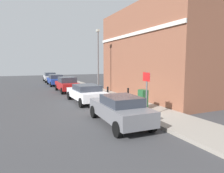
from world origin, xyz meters
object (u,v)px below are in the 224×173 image
Objects in this scene: bollard_near_cabinet at (128,95)px; car_red at (67,84)px; street_sign at (147,88)px; bollard_far_kerb at (108,93)px; lamppost at (98,58)px; car_grey at (120,109)px; utility_cabinet at (143,100)px; car_blue at (56,80)px; car_silver at (50,77)px; car_white at (86,93)px.

car_red is at bearing 106.99° from bollard_near_cabinet.
street_sign is at bearing -105.07° from bollard_near_cabinet.
bollard_far_kerb is 0.18× the size of lamppost.
street_sign is (0.01, -4.91, 0.96)m from bollard_far_kerb.
car_grey reaches higher than utility_cabinet.
car_blue is at bearing 100.26° from bollard_near_cabinet.
utility_cabinet is 2.01m from bollard_near_cabinet.
car_red is 12.09m from car_silver.
car_blue is 5.67m from car_silver.
utility_cabinet is (2.38, -10.12, -0.09)m from car_red.
car_grey is at bearing -124.13° from bollard_near_cabinet.
car_blue is 9.97m from lamppost.
car_silver is 15.40m from lamppost.
street_sign is at bearing -174.85° from car_silver.
car_red reaches higher than car_blue.
car_red is 6.42m from car_blue.
utility_cabinet reaches higher than bollard_far_kerb.
car_silver reaches higher than utility_cabinet.
car_grey is at bearing 179.01° from car_red.
lamppost reaches higher than utility_cabinet.
car_grey is 1.82× the size of street_sign.
car_red reaches higher than utility_cabinet.
car_red is 3.97× the size of bollard_far_kerb.
car_white is 18.15m from car_silver.
car_red reaches higher than car_grey.
car_red is 0.94× the size of car_silver.
car_blue is at bearing 104.34° from lamppost.
car_white is 0.99× the size of car_silver.
street_sign is (1.56, 0.11, 0.93)m from car_grey.
car_red reaches higher than bollard_far_kerb.
street_sign is at bearing -174.94° from car_blue.
lamppost is at bearing -12.73° from car_grey.
utility_cabinet is (2.44, 1.74, -0.05)m from car_grey.
car_grey is 3.65× the size of utility_cabinet.
lamppost is (0.74, 3.93, 2.60)m from bollard_far_kerb.
car_red is 3.97× the size of bollard_near_cabinet.
car_red is 11.89m from street_sign.
lamppost is (2.24, -2.92, 2.53)m from car_red.
lamppost reaches higher than bollard_far_kerb.
street_sign is (-0.98, -3.64, 0.96)m from bollard_near_cabinet.
lamppost reaches higher than car_white.
bollard_far_kerb is at bearing 105.10° from utility_cabinet.
car_grey is at bearing -178.59° from car_silver.
car_grey is 1.82m from street_sign.
car_white is (0.16, 5.80, -0.02)m from car_grey.
car_silver is at bearing 93.85° from street_sign.
street_sign is at bearing -89.94° from bollard_far_kerb.
car_blue is 18.27m from street_sign.
bollard_near_cabinet is (2.48, -8.12, -0.06)m from car_red.
street_sign is at bearing -94.75° from lamppost.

